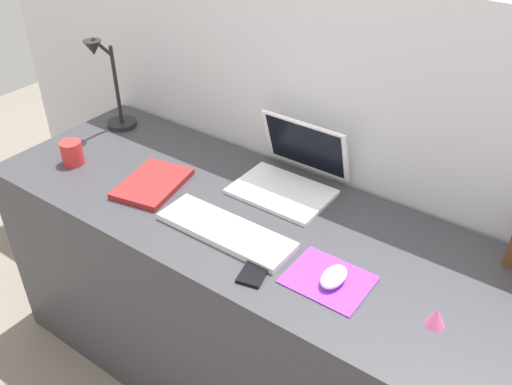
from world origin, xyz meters
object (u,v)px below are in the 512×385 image
(laptop, at_px, (292,171))
(notebook_pad, at_px, (153,184))
(coffee_mug, at_px, (72,153))
(mouse, at_px, (334,277))
(keyboard, at_px, (226,231))
(cell_phone, at_px, (256,269))
(desk_lamp, at_px, (110,87))
(toy_figurine_pink, at_px, (436,317))

(laptop, relative_size, notebook_pad, 1.25)
(coffee_mug, bearing_deg, mouse, 0.05)
(keyboard, relative_size, cell_phone, 3.20)
(laptop, bearing_deg, desk_lamp, -175.21)
(coffee_mug, relative_size, toy_figurine_pink, 1.55)
(cell_phone, relative_size, toy_figurine_pink, 2.43)
(coffee_mug, bearing_deg, notebook_pad, 9.63)
(desk_lamp, relative_size, notebook_pad, 1.51)
(cell_phone, height_order, coffee_mug, coffee_mug)
(mouse, distance_m, cell_phone, 0.20)
(keyboard, height_order, coffee_mug, coffee_mug)
(notebook_pad, height_order, toy_figurine_pink, toy_figurine_pink)
(laptop, distance_m, keyboard, 0.32)
(cell_phone, xyz_separation_m, notebook_pad, (-0.50, 0.13, 0.01))
(notebook_pad, relative_size, coffee_mug, 2.95)
(mouse, relative_size, desk_lamp, 0.27)
(keyboard, bearing_deg, laptop, 86.88)
(toy_figurine_pink, bearing_deg, laptop, 152.73)
(laptop, bearing_deg, coffee_mug, -154.80)
(desk_lamp, bearing_deg, mouse, -13.32)
(toy_figurine_pink, bearing_deg, keyboard, -178.43)
(mouse, distance_m, coffee_mug, 1.00)
(keyboard, height_order, toy_figurine_pink, toy_figurine_pink)
(keyboard, relative_size, coffee_mug, 5.04)
(laptop, relative_size, cell_phone, 2.34)
(desk_lamp, relative_size, coffee_mug, 4.45)
(coffee_mug, bearing_deg, toy_figurine_pink, 0.72)
(laptop, relative_size, desk_lamp, 0.83)
(cell_phone, height_order, desk_lamp, desk_lamp)
(desk_lamp, bearing_deg, keyboard, -19.32)
(laptop, xyz_separation_m, cell_phone, (0.14, -0.39, -0.05))
(laptop, distance_m, toy_figurine_pink, 0.66)
(mouse, height_order, toy_figurine_pink, toy_figurine_pink)
(laptop, height_order, toy_figurine_pink, laptop)
(cell_phone, bearing_deg, laptop, 96.30)
(mouse, relative_size, toy_figurine_pink, 1.82)
(coffee_mug, bearing_deg, cell_phone, -5.18)
(toy_figurine_pink, bearing_deg, cell_phone, -168.55)
(keyboard, bearing_deg, coffee_mug, 179.94)
(laptop, xyz_separation_m, notebook_pad, (-0.36, -0.26, -0.04))
(notebook_pad, relative_size, toy_figurine_pink, 4.56)
(notebook_pad, distance_m, coffee_mug, 0.33)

